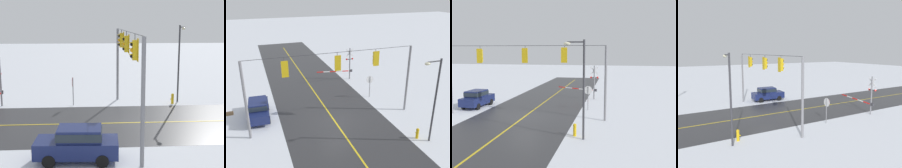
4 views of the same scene
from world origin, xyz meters
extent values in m
plane|color=silver|center=(0.00, 0.00, 0.00)|extent=(160.00, 160.00, 0.00)
cube|color=#303033|center=(0.00, 6.00, 0.00)|extent=(9.00, 80.00, 0.01)
cube|color=gold|center=(0.00, 6.00, 0.01)|extent=(0.14, 72.00, 0.01)
cylinder|color=gray|center=(-7.00, 0.00, 3.10)|extent=(0.20, 0.20, 6.20)
cylinder|color=gray|center=(7.00, 0.00, 3.10)|extent=(0.20, 0.20, 6.20)
cylinder|color=#38383D|center=(0.00, 0.00, 6.20)|extent=(14.00, 0.04, 0.04)
cylinder|color=#38383D|center=(-3.58, 0.00, 6.08)|extent=(0.04, 0.04, 0.24)
cube|color=gold|center=(-3.58, 0.00, 5.42)|extent=(0.34, 0.28, 1.08)
cube|color=gold|center=(-3.58, 0.16, 5.42)|extent=(0.52, 0.03, 1.26)
sphere|color=black|center=(-3.58, -0.15, 5.74)|extent=(0.24, 0.24, 0.24)
cube|color=gold|center=(-3.58, -0.22, 5.82)|extent=(0.26, 0.16, 0.03)
sphere|color=#F99E0F|center=(-3.58, -0.15, 5.42)|extent=(0.24, 0.24, 0.24)
cube|color=gold|center=(-3.58, -0.22, 5.50)|extent=(0.26, 0.16, 0.03)
sphere|color=black|center=(-3.58, -0.15, 5.10)|extent=(0.24, 0.24, 0.24)
cube|color=gold|center=(-3.58, -0.22, 5.18)|extent=(0.26, 0.16, 0.03)
cylinder|color=#38383D|center=(-0.17, 0.00, 6.05)|extent=(0.04, 0.04, 0.29)
cube|color=gold|center=(-0.17, 0.00, 5.37)|extent=(0.34, 0.28, 1.08)
cube|color=gold|center=(-0.17, 0.16, 5.37)|extent=(0.52, 0.03, 1.26)
sphere|color=black|center=(-0.17, -0.15, 5.69)|extent=(0.24, 0.24, 0.24)
cube|color=gold|center=(-0.17, -0.22, 5.77)|extent=(0.26, 0.16, 0.03)
sphere|color=#F99E0F|center=(-0.17, -0.15, 5.37)|extent=(0.24, 0.24, 0.24)
cube|color=gold|center=(-0.17, -0.22, 5.45)|extent=(0.26, 0.16, 0.03)
sphere|color=black|center=(-0.17, -0.15, 5.05)|extent=(0.24, 0.24, 0.24)
cube|color=gold|center=(-0.17, -0.22, 5.13)|extent=(0.26, 0.16, 0.03)
cylinder|color=#38383D|center=(3.98, 0.00, 6.03)|extent=(0.04, 0.04, 0.34)
cube|color=gold|center=(3.98, 0.00, 5.32)|extent=(0.34, 0.28, 1.08)
cube|color=gold|center=(3.98, 0.16, 5.32)|extent=(0.52, 0.03, 1.26)
sphere|color=black|center=(3.98, -0.15, 5.64)|extent=(0.24, 0.24, 0.24)
cube|color=gold|center=(3.98, -0.22, 5.73)|extent=(0.26, 0.16, 0.03)
sphere|color=#F99E0F|center=(3.98, -0.15, 5.32)|extent=(0.24, 0.24, 0.24)
cube|color=gold|center=(3.98, -0.22, 5.41)|extent=(0.26, 0.16, 0.03)
sphere|color=black|center=(3.98, -0.15, 5.00)|extent=(0.24, 0.24, 0.24)
cube|color=gold|center=(3.98, -0.22, 5.09)|extent=(0.26, 0.16, 0.03)
cylinder|color=gray|center=(-5.19, -3.81, 1.15)|extent=(0.07, 0.07, 2.30)
cylinder|color=#B71414|center=(-5.19, -3.85, 1.95)|extent=(0.76, 0.03, 0.76)
cylinder|color=white|center=(-5.19, -3.83, 1.95)|extent=(0.80, 0.01, 0.80)
cylinder|color=gray|center=(-5.33, -9.64, 2.00)|extent=(0.14, 0.14, 4.00)
cube|color=white|center=(-5.33, -9.69, 3.40)|extent=(0.98, 0.04, 0.98)
cube|color=white|center=(-5.33, -9.69, 3.40)|extent=(0.98, 0.04, 0.98)
cube|color=#38383D|center=(-5.33, -9.68, 2.60)|extent=(0.80, 0.06, 0.08)
sphere|color=red|center=(-5.71, -9.74, 2.60)|extent=(0.22, 0.22, 0.22)
sphere|color=red|center=(-4.95, -9.74, 2.60)|extent=(0.22, 0.22, 0.22)
cube|color=red|center=(-4.74, -9.64, 1.13)|extent=(0.83, 0.08, 0.16)
cube|color=white|center=(-3.92, -9.64, 1.19)|extent=(0.83, 0.08, 0.16)
cube|color=red|center=(-3.10, -9.64, 1.25)|extent=(0.83, 0.08, 0.16)
cube|color=white|center=(-2.28, -9.64, 1.31)|extent=(0.83, 0.08, 0.16)
cube|color=red|center=(-1.46, -9.64, 1.36)|extent=(0.83, 0.08, 0.16)
cube|color=#38383D|center=(-5.51, -9.64, 1.10)|extent=(0.28, 0.20, 0.28)
cube|color=navy|center=(6.14, -3.13, 0.72)|extent=(1.97, 4.18, 0.80)
cube|color=navy|center=(6.15, -2.98, 1.42)|extent=(1.60, 2.21, 0.64)
cube|color=#232D38|center=(6.15, -2.98, 1.42)|extent=(1.64, 2.29, 0.40)
sphere|color=#EFEACC|center=(6.61, -5.23, 0.77)|extent=(0.16, 0.16, 0.16)
sphere|color=#EFEACC|center=(5.47, -5.17, 0.77)|extent=(0.16, 0.16, 0.16)
cylinder|color=black|center=(6.88, -4.44, 0.32)|extent=(0.25, 0.65, 0.64)
cylinder|color=black|center=(5.28, -4.36, 0.32)|extent=(0.25, 0.65, 0.64)
cylinder|color=black|center=(7.01, -1.90, 0.32)|extent=(0.25, 0.65, 0.64)
cylinder|color=black|center=(5.41, -1.82, 0.32)|extent=(0.25, 0.65, 0.64)
cylinder|color=#38383D|center=(-5.80, 5.07, 3.25)|extent=(0.14, 0.14, 6.50)
cylinder|color=#38383D|center=(-5.25, 5.07, 6.35)|extent=(1.10, 0.09, 0.09)
ellipsoid|color=beige|center=(-4.70, 5.07, 6.25)|extent=(0.44, 0.28, 0.22)
cylinder|color=gold|center=(-5.14, 4.47, 0.35)|extent=(0.22, 0.22, 0.70)
sphere|color=gold|center=(-5.14, 4.47, 0.76)|extent=(0.24, 0.24, 0.24)
cylinder|color=gold|center=(-5.14, 4.33, 0.39)|extent=(0.09, 0.10, 0.09)
camera|label=1|loc=(22.13, -2.47, 6.92)|focal=54.35mm
camera|label=2|loc=(6.28, 17.86, 11.01)|focal=39.95mm
camera|label=3|loc=(-7.79, 22.29, 5.87)|focal=43.65mm
camera|label=4|loc=(-20.75, 9.08, 6.66)|focal=35.95mm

